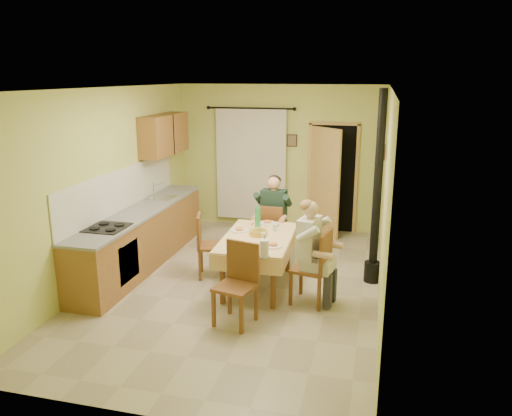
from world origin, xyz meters
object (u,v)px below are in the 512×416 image
(chair_far, at_px, (273,243))
(man_right, at_px, (311,240))
(chair_left, at_px, (211,258))
(chair_near, at_px, (236,301))
(man_far, at_px, (273,209))
(chair_right, at_px, (311,282))
(dining_table, at_px, (258,262))
(stove_flue, at_px, (376,215))

(chair_far, distance_m, man_right, 1.75)
(chair_left, bearing_deg, chair_far, 123.17)
(chair_near, relative_size, man_far, 0.72)
(man_far, relative_size, man_right, 1.00)
(chair_right, bearing_deg, chair_left, 82.55)
(man_right, bearing_deg, chair_right, -90.00)
(dining_table, bearing_deg, chair_right, -24.89)
(dining_table, height_order, man_far, man_far)
(dining_table, distance_m, chair_far, 1.10)
(chair_far, relative_size, man_right, 0.69)
(dining_table, xyz_separation_m, chair_near, (0.00, -1.13, -0.09))
(man_far, xyz_separation_m, stove_flue, (1.61, -0.51, 0.15))
(chair_far, xyz_separation_m, stove_flue, (1.62, -0.50, 0.73))
(chair_left, relative_size, stove_flue, 0.35)
(man_far, bearing_deg, dining_table, -86.54)
(chair_far, bearing_deg, man_far, 90.00)
(chair_near, relative_size, chair_left, 1.03)
(chair_right, xyz_separation_m, chair_left, (-1.59, 0.55, -0.00))
(man_far, bearing_deg, chair_right, -57.37)
(chair_far, bearing_deg, chair_near, -86.81)
(chair_near, height_order, chair_left, chair_near)
(chair_far, height_order, chair_near, chair_near)
(dining_table, height_order, chair_near, chair_near)
(man_far, height_order, stove_flue, stove_flue)
(chair_near, distance_m, stove_flue, 2.46)
(stove_flue, bearing_deg, man_right, -130.56)
(man_far, height_order, man_right, same)
(dining_table, relative_size, man_far, 1.16)
(chair_far, height_order, man_right, man_right)
(chair_left, xyz_separation_m, stove_flue, (2.38, 0.38, 0.73))
(man_far, distance_m, stove_flue, 1.70)
(man_far, xyz_separation_m, man_right, (0.82, -1.45, 0.00))
(chair_near, bearing_deg, man_right, -122.05)
(chair_left, bearing_deg, chair_right, 54.84)
(chair_near, bearing_deg, man_far, -76.25)
(dining_table, xyz_separation_m, chair_right, (0.82, -0.34, -0.09))
(dining_table, distance_m, chair_near, 1.13)
(chair_far, distance_m, chair_near, 2.22)
(stove_flue, bearing_deg, dining_table, -159.73)
(chair_near, bearing_deg, dining_table, -76.53)
(chair_left, bearing_deg, man_right, 54.77)
(dining_table, xyz_separation_m, man_right, (0.80, -0.34, 0.50))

